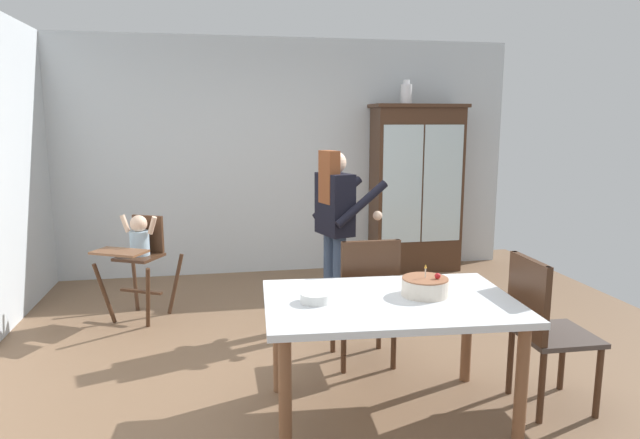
% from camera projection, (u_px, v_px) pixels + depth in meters
% --- Properties ---
extents(ground_plane, '(6.24, 6.24, 0.00)m').
position_uv_depth(ground_plane, '(334.00, 360.00, 4.18)').
color(ground_plane, brown).
extents(wall_back, '(5.32, 0.06, 2.70)m').
position_uv_depth(wall_back, '(287.00, 157.00, 6.49)').
color(wall_back, silver).
rests_on(wall_back, ground_plane).
extents(china_cabinet, '(1.09, 0.48, 1.96)m').
position_uv_depth(china_cabinet, '(416.00, 188.00, 6.57)').
color(china_cabinet, '#422819').
rests_on(china_cabinet, ground_plane).
extents(ceramic_vase, '(0.13, 0.13, 0.27)m').
position_uv_depth(ceramic_vase, '(406.00, 93.00, 6.35)').
color(ceramic_vase, white).
rests_on(ceramic_vase, china_cabinet).
extents(high_chair_with_toddler, '(0.77, 0.84, 0.95)m').
position_uv_depth(high_chair_with_toddler, '(139.00, 248.00, 4.96)').
color(high_chair_with_toddler, '#422819').
rests_on(high_chair_with_toddler, ground_plane).
extents(adult_person, '(0.61, 0.59, 1.53)m').
position_uv_depth(adult_person, '(336.00, 217.00, 4.71)').
color(adult_person, '#33425B').
rests_on(adult_person, ground_plane).
extents(dining_table, '(1.53, 1.06, 0.74)m').
position_uv_depth(dining_table, '(390.00, 314.00, 3.28)').
color(dining_table, silver).
rests_on(dining_table, ground_plane).
extents(birthday_cake, '(0.28, 0.28, 0.19)m').
position_uv_depth(birthday_cake, '(425.00, 286.00, 3.33)').
color(birthday_cake, beige).
rests_on(birthday_cake, dining_table).
extents(serving_bowl, '(0.18, 0.18, 0.05)m').
position_uv_depth(serving_bowl, '(316.00, 298.00, 3.21)').
color(serving_bowl, silver).
rests_on(serving_bowl, dining_table).
extents(dining_chair_far_side, '(0.44, 0.44, 0.96)m').
position_uv_depth(dining_chair_far_side, '(367.00, 293.00, 3.99)').
color(dining_chair_far_side, '#422819').
rests_on(dining_chair_far_side, ground_plane).
extents(dining_chair_right_end, '(0.45, 0.45, 0.96)m').
position_uv_depth(dining_chair_right_end, '(541.00, 322.00, 3.41)').
color(dining_chair_right_end, '#422819').
rests_on(dining_chair_right_end, ground_plane).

